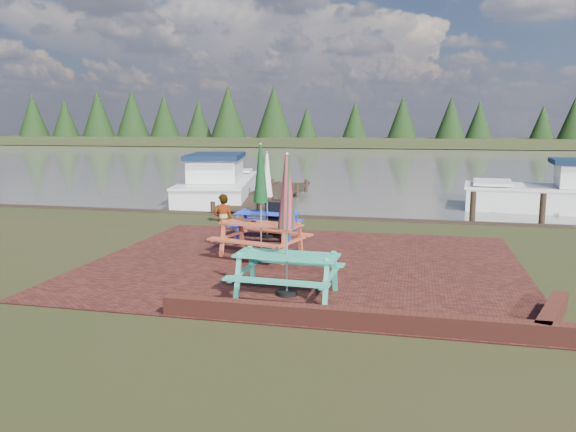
% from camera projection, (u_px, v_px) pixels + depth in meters
% --- Properties ---
extents(ground, '(120.00, 120.00, 0.00)m').
position_uv_depth(ground, '(294.00, 276.00, 11.01)').
color(ground, black).
rests_on(ground, ground).
extents(paving, '(9.00, 7.50, 0.02)m').
position_uv_depth(paving, '(304.00, 264.00, 11.97)').
color(paving, '#341210').
rests_on(paving, ground).
extents(brick_wall, '(6.21, 1.79, 0.30)m').
position_uv_depth(brick_wall, '(403.00, 319.00, 8.19)').
color(brick_wall, '#4C1E16').
rests_on(brick_wall, ground).
extents(water, '(120.00, 60.00, 0.02)m').
position_uv_depth(water, '(389.00, 160.00, 46.59)').
color(water, '#4E4A42').
rests_on(water, ground).
extents(far_treeline, '(120.00, 10.00, 8.10)m').
position_uv_depth(far_treeline, '(401.00, 121.00, 73.95)').
color(far_treeline, black).
rests_on(far_treeline, ground).
extents(picnic_table_teal, '(1.84, 1.65, 2.46)m').
position_uv_depth(picnic_table_teal, '(287.00, 248.00, 9.61)').
color(picnic_table_teal, teal).
rests_on(picnic_table_teal, ground).
extents(picnic_table_red, '(2.19, 2.06, 2.52)m').
position_uv_depth(picnic_table_red, '(261.00, 218.00, 12.50)').
color(picnic_table_red, '#AE4B2C').
rests_on(picnic_table_red, ground).
extents(picnic_table_blue, '(1.66, 1.48, 2.24)m').
position_uv_depth(picnic_table_blue, '(267.00, 209.00, 14.54)').
color(picnic_table_blue, '#1B36CC').
rests_on(picnic_table_blue, ground).
extents(chalkboard, '(0.62, 0.64, 0.95)m').
position_uv_depth(chalkboard, '(278.00, 218.00, 14.83)').
color(chalkboard, black).
rests_on(chalkboard, ground).
extents(jetty, '(1.76, 9.08, 1.00)m').
position_uv_depth(jetty, '(269.00, 195.00, 22.60)').
color(jetty, black).
rests_on(jetty, ground).
extents(boat_jetty, '(4.06, 7.89, 2.18)m').
position_uv_depth(boat_jetty, '(219.00, 186.00, 22.92)').
color(boat_jetty, silver).
rests_on(boat_jetty, ground).
extents(person, '(0.72, 0.61, 1.66)m').
position_uv_depth(person, '(223.00, 194.00, 17.09)').
color(person, gray).
rests_on(person, ground).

